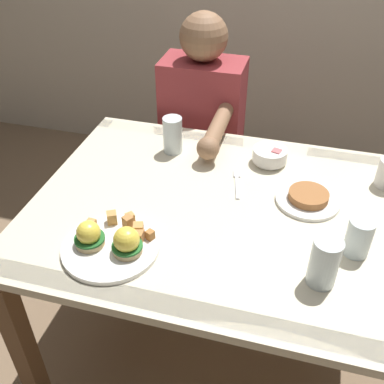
{
  "coord_description": "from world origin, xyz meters",
  "views": [
    {
      "loc": [
        0.19,
        -1.07,
        1.62
      ],
      "look_at": [
        -0.11,
        0.0,
        0.78
      ],
      "focal_mm": 42.46,
      "sensor_mm": 36.0,
      "label": 1
    }
  ],
  "objects_px": {
    "water_glass_extra": "(358,239)",
    "eggs_benedict_plate": "(111,242)",
    "diner_person": "(201,130)",
    "water_glass_near": "(173,137)",
    "fruit_bowl": "(270,155)",
    "fork": "(237,183)",
    "water_glass_far": "(324,265)",
    "side_plate": "(308,198)",
    "dining_table": "(224,234)"
  },
  "relations": [
    {
      "from": "water_glass_extra",
      "to": "eggs_benedict_plate",
      "type": "bearing_deg",
      "value": -165.71
    },
    {
      "from": "diner_person",
      "to": "water_glass_near",
      "type": "bearing_deg",
      "value": -94.2
    },
    {
      "from": "fruit_bowl",
      "to": "fork",
      "type": "height_order",
      "value": "fruit_bowl"
    },
    {
      "from": "fork",
      "to": "eggs_benedict_plate",
      "type": "bearing_deg",
      "value": -124.73
    },
    {
      "from": "water_glass_far",
      "to": "diner_person",
      "type": "height_order",
      "value": "diner_person"
    },
    {
      "from": "fruit_bowl",
      "to": "fork",
      "type": "distance_m",
      "value": 0.18
    },
    {
      "from": "eggs_benedict_plate",
      "to": "fruit_bowl",
      "type": "distance_m",
      "value": 0.65
    },
    {
      "from": "fruit_bowl",
      "to": "side_plate",
      "type": "height_order",
      "value": "fruit_bowl"
    },
    {
      "from": "eggs_benedict_plate",
      "to": "water_glass_far",
      "type": "distance_m",
      "value": 0.56
    },
    {
      "from": "eggs_benedict_plate",
      "to": "fruit_bowl",
      "type": "xyz_separation_m",
      "value": [
        0.36,
        0.55,
        0.0
      ]
    },
    {
      "from": "water_glass_far",
      "to": "diner_person",
      "type": "relative_size",
      "value": 0.12
    },
    {
      "from": "water_glass_far",
      "to": "fruit_bowl",
      "type": "bearing_deg",
      "value": 110.97
    },
    {
      "from": "fork",
      "to": "water_glass_near",
      "type": "bearing_deg",
      "value": 152.62
    },
    {
      "from": "dining_table",
      "to": "diner_person",
      "type": "xyz_separation_m",
      "value": [
        -0.23,
        0.6,
        0.02
      ]
    },
    {
      "from": "fruit_bowl",
      "to": "water_glass_far",
      "type": "distance_m",
      "value": 0.55
    },
    {
      "from": "dining_table",
      "to": "side_plate",
      "type": "height_order",
      "value": "side_plate"
    },
    {
      "from": "water_glass_near",
      "to": "diner_person",
      "type": "distance_m",
      "value": 0.36
    },
    {
      "from": "dining_table",
      "to": "fork",
      "type": "height_order",
      "value": "fork"
    },
    {
      "from": "eggs_benedict_plate",
      "to": "water_glass_extra",
      "type": "distance_m",
      "value": 0.67
    },
    {
      "from": "fruit_bowl",
      "to": "side_plate",
      "type": "distance_m",
      "value": 0.24
    },
    {
      "from": "side_plate",
      "to": "fruit_bowl",
      "type": "bearing_deg",
      "value": 127.34
    },
    {
      "from": "eggs_benedict_plate",
      "to": "fork",
      "type": "height_order",
      "value": "eggs_benedict_plate"
    },
    {
      "from": "water_glass_far",
      "to": "fork",
      "type": "bearing_deg",
      "value": 127.95
    },
    {
      "from": "side_plate",
      "to": "diner_person",
      "type": "relative_size",
      "value": 0.18
    },
    {
      "from": "water_glass_extra",
      "to": "diner_person",
      "type": "xyz_separation_m",
      "value": [
        -0.61,
        0.69,
        -0.14
      ]
    },
    {
      "from": "side_plate",
      "to": "diner_person",
      "type": "height_order",
      "value": "diner_person"
    },
    {
      "from": "water_glass_extra",
      "to": "diner_person",
      "type": "bearing_deg",
      "value": 131.28
    },
    {
      "from": "eggs_benedict_plate",
      "to": "water_glass_far",
      "type": "relative_size",
      "value": 1.97
    },
    {
      "from": "eggs_benedict_plate",
      "to": "water_glass_near",
      "type": "height_order",
      "value": "water_glass_near"
    },
    {
      "from": "dining_table",
      "to": "water_glass_far",
      "type": "distance_m",
      "value": 0.41
    },
    {
      "from": "fruit_bowl",
      "to": "water_glass_far",
      "type": "height_order",
      "value": "water_glass_far"
    },
    {
      "from": "fruit_bowl",
      "to": "water_glass_near",
      "type": "xyz_separation_m",
      "value": [
        -0.35,
        -0.01,
        0.03
      ]
    },
    {
      "from": "fruit_bowl",
      "to": "water_glass_extra",
      "type": "relative_size",
      "value": 1.08
    },
    {
      "from": "water_glass_near",
      "to": "dining_table",
      "type": "bearing_deg",
      "value": -47.12
    },
    {
      "from": "diner_person",
      "to": "side_plate",
      "type": "bearing_deg",
      "value": -46.91
    },
    {
      "from": "water_glass_near",
      "to": "eggs_benedict_plate",
      "type": "bearing_deg",
      "value": -91.2
    },
    {
      "from": "water_glass_extra",
      "to": "side_plate",
      "type": "xyz_separation_m",
      "value": [
        -0.14,
        0.19,
        -0.03
      ]
    },
    {
      "from": "water_glass_far",
      "to": "water_glass_extra",
      "type": "bearing_deg",
      "value": 56.76
    },
    {
      "from": "water_glass_far",
      "to": "water_glass_near",
      "type": "bearing_deg",
      "value": 137.55
    },
    {
      "from": "water_glass_near",
      "to": "water_glass_far",
      "type": "height_order",
      "value": "water_glass_far"
    },
    {
      "from": "fork",
      "to": "water_glass_far",
      "type": "distance_m",
      "value": 0.47
    },
    {
      "from": "eggs_benedict_plate",
      "to": "water_glass_extra",
      "type": "height_order",
      "value": "water_glass_extra"
    },
    {
      "from": "dining_table",
      "to": "side_plate",
      "type": "bearing_deg",
      "value": 22.15
    },
    {
      "from": "water_glass_near",
      "to": "water_glass_extra",
      "type": "relative_size",
      "value": 1.2
    },
    {
      "from": "fruit_bowl",
      "to": "dining_table",
      "type": "bearing_deg",
      "value": -108.46
    },
    {
      "from": "dining_table",
      "to": "eggs_benedict_plate",
      "type": "xyz_separation_m",
      "value": [
        -0.26,
        -0.26,
        0.13
      ]
    },
    {
      "from": "water_glass_near",
      "to": "side_plate",
      "type": "height_order",
      "value": "water_glass_near"
    },
    {
      "from": "dining_table",
      "to": "water_glass_far",
      "type": "height_order",
      "value": "water_glass_far"
    },
    {
      "from": "eggs_benedict_plate",
      "to": "water_glass_far",
      "type": "xyz_separation_m",
      "value": [
        0.56,
        0.03,
        0.03
      ]
    },
    {
      "from": "water_glass_far",
      "to": "side_plate",
      "type": "height_order",
      "value": "water_glass_far"
    }
  ]
}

